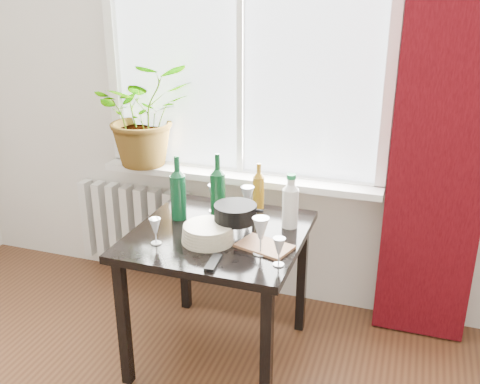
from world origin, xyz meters
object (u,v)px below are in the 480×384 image
(potted_plant, at_px, (145,114))
(wineglass_back_center, at_px, (247,201))
(wine_bottle_right, at_px, (218,184))
(plate_stack, at_px, (208,233))
(tv_remote, at_px, (213,263))
(wineglass_back_left, at_px, (214,198))
(cutting_board, at_px, (264,246))
(wineglass_front_left, at_px, (155,231))
(table, at_px, (219,248))
(wine_bottle_left, at_px, (178,187))
(cleaning_bottle, at_px, (290,201))
(bottle_amber, at_px, (259,186))
(wineglass_far_right, at_px, (279,251))
(wineglass_front_right, at_px, (261,235))
(fondue_pot, at_px, (235,220))
(radiator, at_px, (136,225))

(potted_plant, relative_size, wineglass_back_center, 3.64)
(wine_bottle_right, height_order, plate_stack, wine_bottle_right)
(plate_stack, distance_m, tv_remote, 0.24)
(wineglass_back_left, relative_size, cutting_board, 0.63)
(wine_bottle_right, distance_m, wineglass_front_left, 0.46)
(potted_plant, bearing_deg, table, -40.12)
(table, bearing_deg, wine_bottle_left, 160.50)
(cleaning_bottle, bearing_deg, bottle_amber, 139.71)
(wineglass_front_left, bearing_deg, table, 43.24)
(cutting_board, bearing_deg, wineglass_far_right, -53.45)
(wineglass_front_right, bearing_deg, potted_plant, 142.27)
(wine_bottle_left, xyz_separation_m, wineglass_back_left, (0.15, 0.14, -0.10))
(wineglass_far_right, relative_size, tv_remote, 0.90)
(wineglass_front_right, relative_size, wineglass_back_left, 1.17)
(table, distance_m, wineglass_front_left, 0.36)
(bottle_amber, height_order, wineglass_back_center, bottle_amber)
(wineglass_back_left, bearing_deg, table, -64.12)
(wineglass_front_left, height_order, plate_stack, wineglass_front_left)
(potted_plant, height_order, cleaning_bottle, potted_plant)
(table, distance_m, fondue_pot, 0.20)
(bottle_amber, height_order, tv_remote, bottle_amber)
(wineglass_front_right, distance_m, wineglass_far_right, 0.14)
(wine_bottle_left, distance_m, wineglass_front_right, 0.59)
(table, height_order, wineglass_back_center, wineglass_back_center)
(cleaning_bottle, xyz_separation_m, wineglass_front_left, (-0.56, -0.40, -0.08))
(wine_bottle_left, height_order, wineglass_back_left, wine_bottle_left)
(radiator, xyz_separation_m, wineglass_back_left, (0.74, -0.39, 0.44))
(wineglass_back_left, bearing_deg, plate_stack, -73.26)
(potted_plant, distance_m, plate_stack, 1.06)
(radiator, bearing_deg, fondue_pot, -34.18)
(wineglass_front_right, xyz_separation_m, wineglass_far_right, (0.11, -0.08, -0.02))
(cleaning_bottle, relative_size, wineglass_front_right, 1.55)
(potted_plant, relative_size, fondue_pot, 2.66)
(wineglass_front_right, xyz_separation_m, tv_remote, (-0.17, -0.17, -0.08))
(wine_bottle_right, distance_m, tv_remote, 0.58)
(table, bearing_deg, plate_stack, -94.29)
(bottle_amber, relative_size, wineglass_back_center, 1.49)
(wine_bottle_left, relative_size, wineglass_front_right, 1.90)
(wineglass_far_right, xyz_separation_m, tv_remote, (-0.28, -0.08, -0.06))
(wine_bottle_left, distance_m, tv_remote, 0.58)
(wineglass_front_left, bearing_deg, bottle_amber, 60.35)
(wineglass_front_left, height_order, cutting_board, wineglass_front_left)
(radiator, distance_m, potted_plant, 0.80)
(bottle_amber, xyz_separation_m, wineglass_far_right, (0.28, -0.61, -0.06))
(wineglass_far_right, height_order, cutting_board, wineglass_far_right)
(table, height_order, wineglass_back_left, wineglass_back_left)
(tv_remote, bearing_deg, radiator, 129.91)
(wineglass_front_right, bearing_deg, wineglass_back_left, 134.13)
(cleaning_bottle, relative_size, fondue_pot, 1.19)
(bottle_amber, xyz_separation_m, cutting_board, (0.17, -0.46, -0.13))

